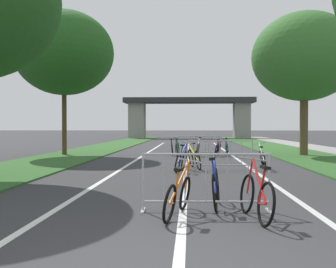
{
  "coord_description": "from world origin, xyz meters",
  "views": [
    {
      "loc": [
        0.12,
        -4.04,
        1.52
      ],
      "look_at": [
        -0.59,
        8.94,
        1.28
      ],
      "focal_mm": 42.68,
      "sensor_mm": 36.0,
      "label": 1
    }
  ],
  "objects_px": {
    "bicycle_silver_7": "(198,149)",
    "bicycle_orange_10": "(218,148)",
    "tree_left_maple_mid": "(64,53)",
    "bicycle_black_3": "(172,148)",
    "crowd_barrier_second": "(220,155)",
    "bicycle_purple_4": "(217,149)",
    "crowd_barrier_nearest": "(206,183)",
    "bicycle_green_2": "(177,149)",
    "bicycle_red_8": "(256,196)",
    "bicycle_teal_6": "(227,149)",
    "bicycle_blue_11": "(216,186)",
    "bicycle_blue_1": "(181,160)",
    "bicycle_white_5": "(263,159)",
    "bicycle_yellow_9": "(194,158)",
    "crowd_barrier_third": "(198,146)",
    "tree_right_cypress_far": "(304,57)"
  },
  "relations": [
    {
      "from": "tree_right_cypress_far",
      "to": "crowd_barrier_nearest",
      "type": "relative_size",
      "value": 3.18
    },
    {
      "from": "tree_left_maple_mid",
      "to": "bicycle_yellow_9",
      "type": "xyz_separation_m",
      "value": [
        6.77,
        -6.28,
        -5.01
      ]
    },
    {
      "from": "bicycle_black_3",
      "to": "bicycle_orange_10",
      "type": "distance_m",
      "value": 2.47
    },
    {
      "from": "bicycle_white_5",
      "to": "bicycle_silver_7",
      "type": "xyz_separation_m",
      "value": [
        -2.2,
        5.97,
        0.02
      ]
    },
    {
      "from": "bicycle_white_5",
      "to": "bicycle_blue_11",
      "type": "relative_size",
      "value": 0.96
    },
    {
      "from": "bicycle_purple_4",
      "to": "bicycle_red_8",
      "type": "bearing_deg",
      "value": -81.89
    },
    {
      "from": "bicycle_black_3",
      "to": "bicycle_silver_7",
      "type": "relative_size",
      "value": 0.96
    },
    {
      "from": "bicycle_green_2",
      "to": "bicycle_silver_7",
      "type": "relative_size",
      "value": 0.96
    },
    {
      "from": "bicycle_white_5",
      "to": "bicycle_orange_10",
      "type": "distance_m",
      "value": 7.02
    },
    {
      "from": "tree_left_maple_mid",
      "to": "bicycle_black_3",
      "type": "bearing_deg",
      "value": 5.1
    },
    {
      "from": "bicycle_teal_6",
      "to": "tree_left_maple_mid",
      "type": "bearing_deg",
      "value": 7.55
    },
    {
      "from": "bicycle_silver_7",
      "to": "bicycle_orange_10",
      "type": "relative_size",
      "value": 1.1
    },
    {
      "from": "bicycle_purple_4",
      "to": "bicycle_white_5",
      "type": "distance_m",
      "value": 6.19
    },
    {
      "from": "bicycle_green_2",
      "to": "bicycle_red_8",
      "type": "xyz_separation_m",
      "value": [
        1.72,
        -13.89,
        -0.0
      ]
    },
    {
      "from": "tree_left_maple_mid",
      "to": "crowd_barrier_second",
      "type": "xyz_separation_m",
      "value": [
        7.66,
        -6.72,
        -4.87
      ]
    },
    {
      "from": "crowd_barrier_third",
      "to": "bicycle_green_2",
      "type": "height_order",
      "value": "crowd_barrier_third"
    },
    {
      "from": "bicycle_blue_1",
      "to": "bicycle_yellow_9",
      "type": "height_order",
      "value": "bicycle_blue_1"
    },
    {
      "from": "crowd_barrier_second",
      "to": "bicycle_yellow_9",
      "type": "distance_m",
      "value": 1.0
    },
    {
      "from": "crowd_barrier_third",
      "to": "bicycle_blue_11",
      "type": "bearing_deg",
      "value": -89.8
    },
    {
      "from": "bicycle_blue_1",
      "to": "bicycle_black_3",
      "type": "distance_m",
      "value": 7.75
    },
    {
      "from": "crowd_barrier_second",
      "to": "crowd_barrier_nearest",
      "type": "bearing_deg",
      "value": -96.23
    },
    {
      "from": "bicycle_black_3",
      "to": "bicycle_purple_4",
      "type": "bearing_deg",
      "value": -19.74
    },
    {
      "from": "bicycle_black_3",
      "to": "tree_right_cypress_far",
      "type": "bearing_deg",
      "value": -3.35
    },
    {
      "from": "bicycle_purple_4",
      "to": "bicycle_teal_6",
      "type": "distance_m",
      "value": 0.5
    },
    {
      "from": "tree_left_maple_mid",
      "to": "bicycle_teal_6",
      "type": "xyz_separation_m",
      "value": [
        8.51,
        -0.22,
        -5.02
      ]
    },
    {
      "from": "bicycle_orange_10",
      "to": "bicycle_blue_11",
      "type": "xyz_separation_m",
      "value": [
        -1.03,
        -13.75,
        0.03
      ]
    },
    {
      "from": "bicycle_silver_7",
      "to": "bicycle_yellow_9",
      "type": "relative_size",
      "value": 1.02
    },
    {
      "from": "bicycle_orange_10",
      "to": "bicycle_blue_11",
      "type": "height_order",
      "value": "bicycle_orange_10"
    },
    {
      "from": "crowd_barrier_second",
      "to": "bicycle_orange_10",
      "type": "height_order",
      "value": "crowd_barrier_second"
    },
    {
      "from": "bicycle_blue_1",
      "to": "bicycle_green_2",
      "type": "relative_size",
      "value": 0.96
    },
    {
      "from": "bicycle_yellow_9",
      "to": "bicycle_blue_11",
      "type": "distance_m",
      "value": 6.88
    },
    {
      "from": "crowd_barrier_third",
      "to": "bicycle_purple_4",
      "type": "relative_size",
      "value": 1.34
    },
    {
      "from": "bicycle_green_2",
      "to": "bicycle_purple_4",
      "type": "bearing_deg",
      "value": -176.54
    },
    {
      "from": "bicycle_black_3",
      "to": "bicycle_purple_4",
      "type": "relative_size",
      "value": 1.0
    },
    {
      "from": "tree_left_maple_mid",
      "to": "bicycle_orange_10",
      "type": "distance_m",
      "value": 9.59
    },
    {
      "from": "bicycle_white_5",
      "to": "tree_left_maple_mid",
      "type": "bearing_deg",
      "value": 150.52
    },
    {
      "from": "crowd_barrier_third",
      "to": "bicycle_orange_10",
      "type": "height_order",
      "value": "crowd_barrier_third"
    },
    {
      "from": "bicycle_blue_11",
      "to": "bicycle_orange_10",
      "type": "bearing_deg",
      "value": 91.94
    },
    {
      "from": "tree_left_maple_mid",
      "to": "bicycle_blue_1",
      "type": "xyz_separation_m",
      "value": [
        6.33,
        -7.22,
        -5.02
      ]
    },
    {
      "from": "bicycle_purple_4",
      "to": "bicycle_silver_7",
      "type": "xyz_separation_m",
      "value": [
        -0.98,
        -0.1,
        0.03
      ]
    },
    {
      "from": "bicycle_purple_4",
      "to": "bicycle_teal_6",
      "type": "relative_size",
      "value": 1.09
    },
    {
      "from": "bicycle_purple_4",
      "to": "bicycle_teal_6",
      "type": "bearing_deg",
      "value": 14.01
    },
    {
      "from": "crowd_barrier_nearest",
      "to": "bicycle_green_2",
      "type": "distance_m",
      "value": 13.35
    },
    {
      "from": "bicycle_black_3",
      "to": "bicycle_red_8",
      "type": "xyz_separation_m",
      "value": [
        2.03,
        -14.65,
        0.02
      ]
    },
    {
      "from": "bicycle_silver_7",
      "to": "bicycle_blue_11",
      "type": "bearing_deg",
      "value": -90.69
    },
    {
      "from": "crowd_barrier_second",
      "to": "bicycle_purple_4",
      "type": "distance_m",
      "value": 6.47
    },
    {
      "from": "bicycle_red_8",
      "to": "bicycle_orange_10",
      "type": "bearing_deg",
      "value": 79.35
    },
    {
      "from": "bicycle_silver_7",
      "to": "bicycle_orange_10",
      "type": "xyz_separation_m",
      "value": [
        1.12,
        0.96,
        -0.02
      ]
    },
    {
      "from": "crowd_barrier_nearest",
      "to": "crowd_barrier_second",
      "type": "bearing_deg",
      "value": 83.77
    },
    {
      "from": "bicycle_white_5",
      "to": "bicycle_green_2",
      "type": "bearing_deg",
      "value": 123.06
    }
  ]
}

